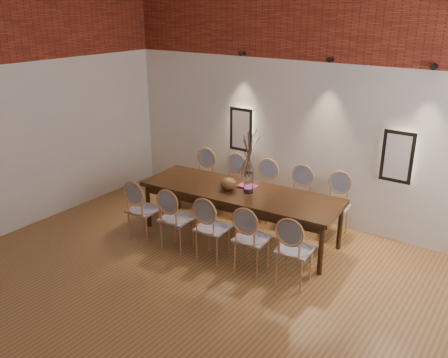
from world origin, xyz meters
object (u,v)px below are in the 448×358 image
Objects in this scene: chair_far_e at (334,207)px; dining_table at (240,214)px; chair_far_a at (200,178)px; book at (248,186)px; vase at (248,183)px; chair_near_c at (213,228)px; chair_near_d at (252,238)px; chair_near_a at (144,210)px; chair_far_b at (230,185)px; chair_near_b at (177,218)px; chair_near_e at (295,250)px; chair_far_c at (262,192)px; bowl at (228,184)px; chair_far_d at (297,199)px.

dining_table is at bearing 32.55° from chair_far_e.
chair_far_a is 3.62× the size of book.
chair_far_a is at bearing 155.06° from vase.
chair_far_e is at bearing 51.92° from chair_near_c.
chair_near_a is at bearing 180.00° from chair_near_d.
chair_near_d and chair_far_a have the same top height.
chair_far_b is 3.62× the size of book.
chair_far_b is at bearing 0.00° from chair_far_e.
chair_far_a is (-0.72, 1.46, 0.00)m from chair_near_b.
chair_near_e is 1.00× the size of chair_far_a.
chair_far_c is at bearing 90.00° from chair_near_c.
chair_near_c is at bearing -180.00° from chair_near_e.
chair_near_d and chair_far_e have the same top height.
chair_near_b is 0.90m from bowl.
chair_near_d is at bearing 68.61° from chair_far_e.
chair_far_b is 0.59m from chair_far_c.
chair_near_e is (0.59, 0.05, 0.00)m from chair_near_d.
chair_near_a is 2.37m from chair_near_e.
chair_far_d is (1.64, 1.66, 0.00)m from chair_near_a.
chair_near_e is at bearing 128.08° from chair_far_c.
chair_far_e is at bearing 68.61° from chair_near_d.
chair_near_a is 1.62m from chair_far_b.
chair_far_a is 1.58m from vase.
book is at bearing 77.25° from dining_table.
book is at bearing 141.17° from chair_near_e.
vase reaches higher than dining_table.
chair_near_e is 1.51m from chair_far_e.
vase is at bearing 150.24° from chair_far_a.
book is at bearing 136.93° from chair_far_b.
chair_near_d is at bearing 139.61° from chair_far_a.
chair_far_d is 1.00× the size of chair_far_e.
chair_far_c is at bearing 90.00° from dining_table.
dining_table is at bearing -97.94° from book.
chair_near_a reaches higher than bowl.
chair_near_b and chair_near_d have the same top height.
chair_far_c is at bearing 98.49° from book.
vase is at bearing 144.17° from chair_near_e.
chair_near_a is 1.78m from chair_near_d.
book is (-0.11, 0.16, -0.14)m from vase.
chair_far_c is (0.59, 0.05, 0.00)m from chair_far_b.
chair_near_a is 1.29m from bowl.
bowl is 0.31m from book.
chair_far_e is at bearing 32.55° from dining_table.
chair_near_c is at bearing -180.00° from chair_near_d.
chair_near_d is 1.00× the size of chair_far_d.
chair_far_e is (0.46, 1.56, 0.00)m from chair_near_d.
chair_far_d is (1.77, 0.15, 0.00)m from chair_far_a.
dining_table is 12.34× the size of bowl.
chair_near_b is (-0.53, -0.80, 0.09)m from dining_table.
chair_near_d and chair_far_c have the same top height.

